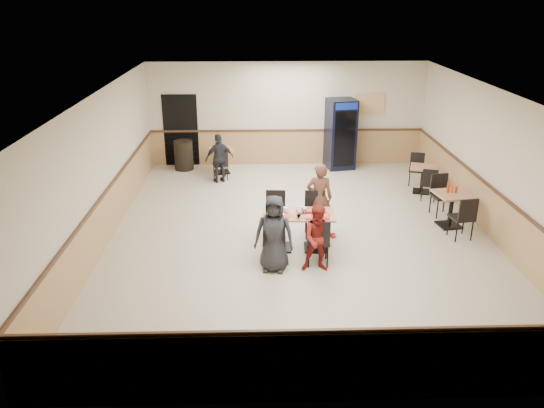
{
  "coord_description": "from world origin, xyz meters",
  "views": [
    {
      "loc": [
        -0.91,
        -10.25,
        4.78
      ],
      "look_at": [
        -0.6,
        -0.5,
        0.89
      ],
      "focal_mm": 35.0,
      "sensor_mm": 36.0,
      "label": 1
    }
  ],
  "objects_px": {
    "main_table": "(298,225)",
    "diner_woman_left": "(274,234)",
    "diner_woman_right": "(319,239)",
    "trash_bin": "(184,155)",
    "side_table_near": "(451,204)",
    "diner_man_opposite": "(319,198)",
    "pepsi_cooler": "(340,134)",
    "lone_diner": "(219,158)",
    "back_table": "(221,157)",
    "side_table_far": "(423,175)"
  },
  "relations": [
    {
      "from": "diner_woman_left",
      "to": "side_table_near",
      "type": "distance_m",
      "value": 4.35
    },
    {
      "from": "diner_woman_left",
      "to": "diner_woman_right",
      "type": "height_order",
      "value": "diner_woman_left"
    },
    {
      "from": "pepsi_cooler",
      "to": "diner_man_opposite",
      "type": "bearing_deg",
      "value": -114.93
    },
    {
      "from": "lone_diner",
      "to": "trash_bin",
      "type": "xyz_separation_m",
      "value": [
        -1.11,
        1.14,
        -0.24
      ]
    },
    {
      "from": "main_table",
      "to": "diner_woman_right",
      "type": "bearing_deg",
      "value": -67.62
    },
    {
      "from": "pepsi_cooler",
      "to": "side_table_far",
      "type": "bearing_deg",
      "value": -60.82
    },
    {
      "from": "diner_woman_left",
      "to": "diner_man_opposite",
      "type": "relative_size",
      "value": 0.96
    },
    {
      "from": "lone_diner",
      "to": "trash_bin",
      "type": "bearing_deg",
      "value": -67.9
    },
    {
      "from": "diner_woman_left",
      "to": "back_table",
      "type": "xyz_separation_m",
      "value": [
        -1.29,
        5.75,
        -0.27
      ]
    },
    {
      "from": "diner_woman_left",
      "to": "back_table",
      "type": "bearing_deg",
      "value": 111.93
    },
    {
      "from": "diner_woman_right",
      "to": "lone_diner",
      "type": "xyz_separation_m",
      "value": [
        -2.11,
        5.0,
        0.02
      ]
    },
    {
      "from": "side_table_far",
      "to": "back_table",
      "type": "bearing_deg",
      "value": 161.45
    },
    {
      "from": "main_table",
      "to": "back_table",
      "type": "bearing_deg",
      "value": 113.31
    },
    {
      "from": "main_table",
      "to": "diner_man_opposite",
      "type": "xyz_separation_m",
      "value": [
        0.51,
        0.84,
        0.25
      ]
    },
    {
      "from": "diner_woman_left",
      "to": "side_table_far",
      "type": "height_order",
      "value": "diner_woman_left"
    },
    {
      "from": "main_table",
      "to": "pepsi_cooler",
      "type": "relative_size",
      "value": 0.73
    },
    {
      "from": "diner_woman_right",
      "to": "diner_man_opposite",
      "type": "xyz_separation_m",
      "value": [
        0.2,
        1.73,
        0.12
      ]
    },
    {
      "from": "diner_man_opposite",
      "to": "side_table_near",
      "type": "xyz_separation_m",
      "value": [
        2.91,
        0.17,
        -0.25
      ]
    },
    {
      "from": "main_table",
      "to": "diner_woman_left",
      "type": "bearing_deg",
      "value": -117.9
    },
    {
      "from": "diner_man_opposite",
      "to": "pepsi_cooler",
      "type": "relative_size",
      "value": 0.76
    },
    {
      "from": "diner_woman_left",
      "to": "trash_bin",
      "type": "bearing_deg",
      "value": 120.76
    },
    {
      "from": "side_table_near",
      "to": "trash_bin",
      "type": "bearing_deg",
      "value": 146.15
    },
    {
      "from": "main_table",
      "to": "diner_man_opposite",
      "type": "bearing_deg",
      "value": 62.1
    },
    {
      "from": "diner_woman_left",
      "to": "side_table_far",
      "type": "distance_m",
      "value": 5.61
    },
    {
      "from": "back_table",
      "to": "side_table_far",
      "type": "bearing_deg",
      "value": -18.55
    },
    {
      "from": "side_table_near",
      "to": "back_table",
      "type": "relative_size",
      "value": 1.05
    },
    {
      "from": "side_table_far",
      "to": "trash_bin",
      "type": "xyz_separation_m",
      "value": [
        -6.34,
        2.1,
        -0.03
      ]
    },
    {
      "from": "side_table_far",
      "to": "back_table",
      "type": "distance_m",
      "value": 5.52
    },
    {
      "from": "diner_woman_left",
      "to": "pepsi_cooler",
      "type": "distance_m",
      "value": 6.5
    },
    {
      "from": "diner_woman_left",
      "to": "trash_bin",
      "type": "relative_size",
      "value": 1.72
    },
    {
      "from": "lone_diner",
      "to": "diner_woman_right",
      "type": "bearing_deg",
      "value": 90.69
    },
    {
      "from": "main_table",
      "to": "diner_woman_right",
      "type": "xyz_separation_m",
      "value": [
        0.31,
        -0.89,
        0.13
      ]
    },
    {
      "from": "lone_diner",
      "to": "back_table",
      "type": "distance_m",
      "value": 0.81
    },
    {
      "from": "main_table",
      "to": "diner_man_opposite",
      "type": "height_order",
      "value": "diner_man_opposite"
    },
    {
      "from": "main_table",
      "to": "lone_diner",
      "type": "height_order",
      "value": "lone_diner"
    },
    {
      "from": "diner_woman_left",
      "to": "lone_diner",
      "type": "height_order",
      "value": "diner_woman_left"
    },
    {
      "from": "side_table_near",
      "to": "pepsi_cooler",
      "type": "xyz_separation_m",
      "value": [
        -1.8,
        4.29,
        0.5
      ]
    },
    {
      "from": "pepsi_cooler",
      "to": "main_table",
      "type": "bearing_deg",
      "value": -117.91
    },
    {
      "from": "side_table_near",
      "to": "pepsi_cooler",
      "type": "distance_m",
      "value": 4.68
    },
    {
      "from": "diner_woman_left",
      "to": "pepsi_cooler",
      "type": "height_order",
      "value": "pepsi_cooler"
    },
    {
      "from": "diner_woman_right",
      "to": "diner_man_opposite",
      "type": "bearing_deg",
      "value": 85.65
    },
    {
      "from": "diner_woman_right",
      "to": "trash_bin",
      "type": "bearing_deg",
      "value": 119.84
    },
    {
      "from": "trash_bin",
      "to": "side_table_near",
      "type": "bearing_deg",
      "value": -33.85
    },
    {
      "from": "diner_woman_left",
      "to": "lone_diner",
      "type": "distance_m",
      "value": 5.13
    },
    {
      "from": "main_table",
      "to": "trash_bin",
      "type": "bearing_deg",
      "value": 122.13
    },
    {
      "from": "lone_diner",
      "to": "back_table",
      "type": "relative_size",
      "value": 1.7
    },
    {
      "from": "main_table",
      "to": "side_table_far",
      "type": "bearing_deg",
      "value": 45.72
    },
    {
      "from": "lone_diner",
      "to": "side_table_near",
      "type": "relative_size",
      "value": 1.62
    },
    {
      "from": "main_table",
      "to": "trash_bin",
      "type": "relative_size",
      "value": 1.73
    },
    {
      "from": "diner_woman_left",
      "to": "diner_man_opposite",
      "type": "distance_m",
      "value": 1.97
    }
  ]
}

